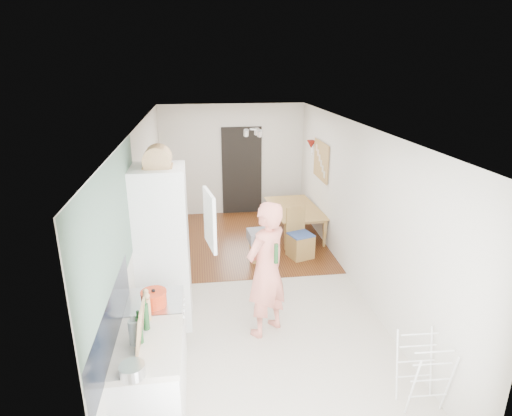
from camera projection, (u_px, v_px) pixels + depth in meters
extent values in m
cube|color=#B9AC9D|center=(253.00, 286.00, 6.74)|extent=(3.20, 7.00, 0.01)
cube|color=#603513|center=(241.00, 240.00, 8.47)|extent=(3.20, 3.30, 0.01)
cube|color=slate|center=(114.00, 228.00, 4.07)|extent=(0.02, 3.00, 1.30)
cube|color=black|center=(112.00, 324.00, 3.78)|extent=(0.02, 1.90, 0.50)
cube|color=black|center=(242.00, 171.00, 9.71)|extent=(0.90, 0.04, 2.00)
cube|color=white|center=(151.00, 387.00, 4.05)|extent=(0.60, 0.90, 0.86)
cube|color=beige|center=(147.00, 346.00, 3.90)|extent=(0.62, 0.92, 0.06)
cube|color=white|center=(158.00, 338.00, 4.75)|extent=(0.60, 0.60, 0.88)
cube|color=#B6B6B8|center=(154.00, 302.00, 4.60)|extent=(0.60, 0.60, 0.04)
cube|color=white|center=(163.00, 248.00, 5.50)|extent=(0.66, 0.66, 2.15)
cube|color=white|center=(210.00, 220.00, 5.14)|extent=(0.14, 0.56, 0.70)
cube|color=white|center=(185.00, 212.00, 5.39)|extent=(0.02, 0.52, 0.66)
cube|color=tan|center=(321.00, 161.00, 8.22)|extent=(0.03, 0.90, 0.70)
cube|color=olive|center=(321.00, 161.00, 8.22)|extent=(0.00, 0.94, 0.74)
cone|color=maroon|center=(311.00, 144.00, 8.76)|extent=(0.18, 0.18, 0.16)
imported|color=#E37E6B|center=(266.00, 258.00, 5.28)|extent=(0.92, 0.87, 2.11)
imported|color=olive|center=(296.00, 223.00, 8.70)|extent=(0.86, 1.44, 0.49)
cube|color=gray|center=(261.00, 236.00, 7.44)|extent=(0.46, 0.46, 0.19)
cylinder|color=red|center=(154.00, 298.00, 4.48)|extent=(0.30, 0.30, 0.16)
cylinder|color=#B6B6B8|center=(132.00, 371.00, 3.47)|extent=(0.27, 0.27, 0.11)
cylinder|color=#1A441E|center=(276.00, 254.00, 5.05)|extent=(0.05, 0.05, 0.25)
cylinder|color=#1A441E|center=(139.00, 330.00, 3.86)|extent=(0.07, 0.07, 0.26)
cylinder|color=#1A441E|center=(146.00, 317.00, 4.06)|extent=(0.08, 0.08, 0.27)
cylinder|color=beige|center=(134.00, 332.00, 3.85)|extent=(0.12, 0.12, 0.24)
cylinder|color=tan|center=(147.00, 310.00, 4.21)|extent=(0.08, 0.08, 0.24)
cylinder|color=tan|center=(147.00, 303.00, 4.34)|extent=(0.06, 0.06, 0.21)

